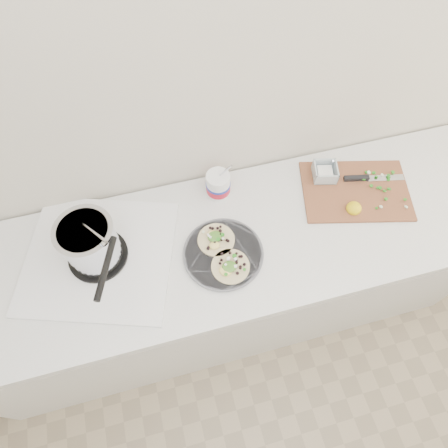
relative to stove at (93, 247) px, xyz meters
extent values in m
cube|color=beige|center=(0.51, 0.26, 0.31)|extent=(3.50, 0.05, 2.60)
cube|color=silver|center=(0.51, -0.04, -0.56)|extent=(2.40, 0.62, 0.86)
cube|color=silver|center=(0.51, -0.06, -0.11)|extent=(2.44, 0.66, 0.04)
cube|color=silver|center=(0.00, 0.00, -0.08)|extent=(0.70, 0.67, 0.01)
cylinder|color=black|center=(0.00, 0.00, -0.07)|extent=(0.23, 0.23, 0.01)
torus|color=black|center=(0.00, 0.00, -0.05)|extent=(0.20, 0.20, 0.02)
cylinder|color=silver|center=(0.00, 0.00, 0.05)|extent=(0.20, 0.20, 0.18)
cylinder|color=#56565D|center=(0.47, -0.11, -0.08)|extent=(0.30, 0.30, 0.01)
cylinder|color=#56565D|center=(0.47, -0.11, -0.08)|extent=(0.32, 0.32, 0.00)
cylinder|color=white|center=(0.52, 0.18, -0.03)|extent=(0.10, 0.10, 0.12)
cylinder|color=red|center=(0.52, 0.18, -0.04)|extent=(0.10, 0.10, 0.04)
cylinder|color=#192D99|center=(0.52, 0.18, -0.02)|extent=(0.10, 0.10, 0.01)
cube|color=brown|center=(1.09, 0.03, -0.08)|extent=(0.51, 0.41, 0.01)
cube|color=white|center=(0.99, 0.14, -0.06)|extent=(0.06, 0.06, 0.03)
ellipsoid|color=yellow|center=(1.04, -0.06, -0.06)|extent=(0.06, 0.06, 0.05)
cube|color=silver|center=(1.24, 0.06, -0.07)|extent=(0.17, 0.07, 0.00)
cube|color=black|center=(1.12, 0.08, -0.07)|extent=(0.11, 0.04, 0.02)
camera|label=1|loc=(0.30, -0.76, 1.33)|focal=32.00mm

